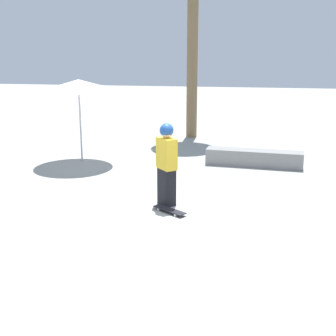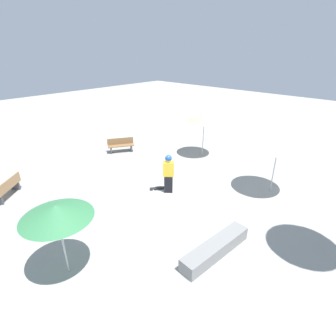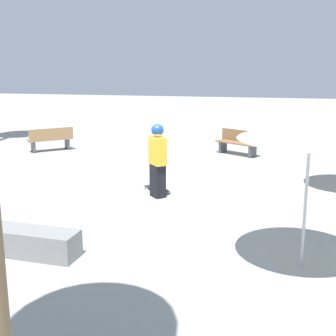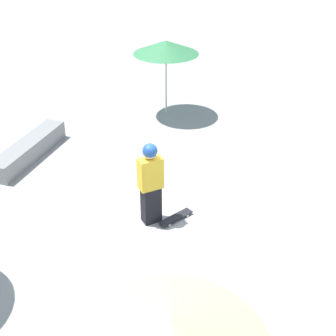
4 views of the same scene
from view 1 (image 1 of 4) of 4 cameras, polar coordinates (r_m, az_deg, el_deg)
The scene contains 5 objects.
ground_plane at distance 10.14m, azimuth 1.70°, elevation -4.69°, with size 60.00×60.00×0.00m, color #9E9E99.
skater_main at distance 9.97m, azimuth -0.17°, elevation 0.78°, with size 0.51×0.53×1.79m.
skateboard at distance 9.75m, azimuth 0.19°, elevation -5.13°, with size 0.77×0.63×0.07m.
concrete_ledge at distance 13.67m, azimuth 10.44°, elevation 1.21°, with size 2.78×0.79×0.46m.
shade_umbrella_white at distance 13.83m, azimuth -10.85°, elevation 9.89°, with size 2.23×2.23×2.43m.
Camera 1 is at (-1.30, 9.47, 3.37)m, focal length 50.00 mm.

